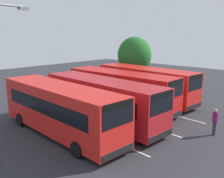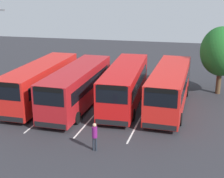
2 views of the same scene
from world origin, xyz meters
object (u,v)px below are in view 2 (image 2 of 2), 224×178
bus_center_right (125,84)px  pedestrian (95,134)px  bus_far_right (170,87)px  bus_center_left (77,86)px  depot_tree (222,52)px  bus_far_left (41,82)px

bus_center_right → pedestrian: 8.28m
bus_center_right → bus_far_right: same height
bus_center_left → bus_far_right: 7.34m
bus_center_right → depot_tree: size_ratio=1.72×
bus_center_right → depot_tree: bearing=120.6°
bus_far_left → bus_far_right: 10.59m
bus_center_right → pedestrian: bus_center_right is taller
bus_far_right → pedestrian: bus_far_right is taller
bus_far_left → pedestrian: 9.91m
depot_tree → bus_center_right: bearing=-58.7°
bus_center_right → bus_far_left: bearing=-83.0°
bus_center_right → pedestrian: (8.24, -0.28, -0.71)m
bus_far_left → bus_center_right: 7.01m
bus_center_left → bus_far_right: same height
bus_center_left → bus_far_left: bearing=-94.3°
depot_tree → bus_far_right: bearing=-41.4°
bus_far_right → depot_tree: size_ratio=1.74×
bus_far_right → pedestrian: size_ratio=5.98×
bus_far_right → pedestrian: bearing=-21.7°
bus_far_left → depot_tree: depot_tree is taller
pedestrian → bus_far_left: bearing=43.0°
bus_far_left → bus_center_left: 3.36m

